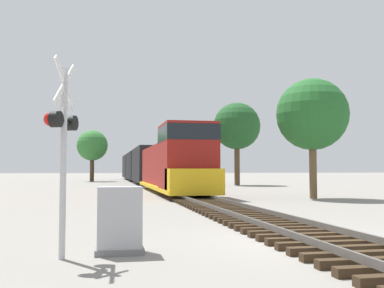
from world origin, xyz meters
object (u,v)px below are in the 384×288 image
at_px(freight_train, 145,166).
at_px(tree_far_right, 312,115).
at_px(crossing_signal_near, 62,135).
at_px(relay_cabinet, 119,220).
at_px(tree_deep_background, 92,146).
at_px(tree_mid_background, 237,126).

bearing_deg(freight_train, tree_far_right, -76.46).
distance_m(crossing_signal_near, relay_cabinet, 2.04).
xyz_separation_m(freight_train, tree_deep_background, (-6.39, 10.60, 2.93)).
bearing_deg(relay_cabinet, tree_deep_background, 91.97).
distance_m(crossing_signal_near, tree_deep_background, 55.27).
distance_m(freight_train, tree_mid_background, 12.45).
relative_size(crossing_signal_near, tree_far_right, 0.54).
distance_m(freight_train, relay_cabinet, 44.48).
bearing_deg(crossing_signal_near, tree_deep_background, -160.04).
xyz_separation_m(relay_cabinet, tree_deep_background, (-1.88, 54.83, 4.33)).
relative_size(freight_train, tree_deep_background, 8.51).
bearing_deg(freight_train, crossing_signal_near, -97.17).
xyz_separation_m(relay_cabinet, tree_mid_background, (13.73, 37.03, 5.64)).
bearing_deg(tree_deep_background, crossing_signal_near, -89.19).
xyz_separation_m(freight_train, relay_cabinet, (-4.51, -44.23, -1.40)).
relative_size(freight_train, tree_far_right, 8.75).
xyz_separation_m(freight_train, tree_far_right, (7.06, -29.33, 2.81)).
height_order(relay_cabinet, tree_deep_background, tree_deep_background).
relative_size(crossing_signal_near, tree_deep_background, 0.53).
distance_m(relay_cabinet, tree_deep_background, 55.03).
height_order(crossing_signal_near, tree_far_right, tree_far_right).
height_order(relay_cabinet, tree_mid_background, tree_mid_background).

